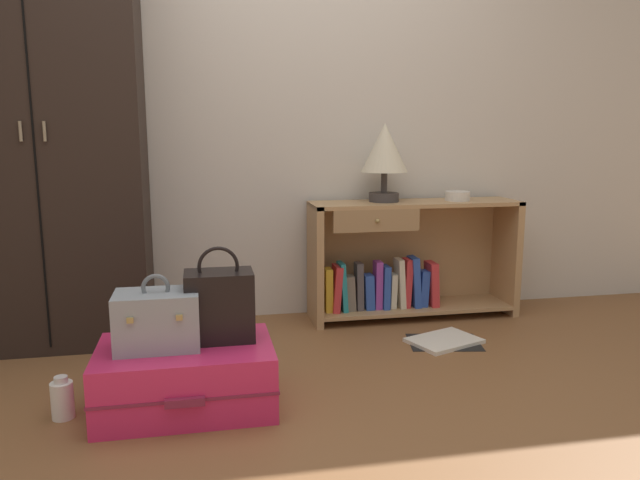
% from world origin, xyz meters
% --- Properties ---
extents(ground_plane, '(9.00, 9.00, 0.00)m').
position_xyz_m(ground_plane, '(0.00, 0.00, 0.00)').
color(ground_plane, brown).
extents(back_wall, '(6.40, 0.10, 2.60)m').
position_xyz_m(back_wall, '(0.00, 1.50, 1.30)').
color(back_wall, beige).
rests_on(back_wall, ground_plane).
extents(wardrobe, '(0.92, 0.47, 2.13)m').
position_xyz_m(wardrobe, '(-1.08, 1.20, 1.07)').
color(wardrobe, black).
rests_on(wardrobe, ground_plane).
extents(bookshelf, '(1.20, 0.33, 0.67)m').
position_xyz_m(bookshelf, '(0.79, 1.28, 0.32)').
color(bookshelf, tan).
rests_on(bookshelf, ground_plane).
extents(table_lamp, '(0.26, 0.26, 0.44)m').
position_xyz_m(table_lamp, '(0.67, 1.29, 0.96)').
color(table_lamp, '#3D3838').
rests_on(table_lamp, bookshelf).
extents(bowl, '(0.14, 0.14, 0.05)m').
position_xyz_m(bowl, '(1.09, 1.26, 0.70)').
color(bowl, silver).
rests_on(bowl, bookshelf).
extents(suitcase_large, '(0.68, 0.47, 0.25)m').
position_xyz_m(suitcase_large, '(-0.43, 0.30, 0.13)').
color(suitcase_large, '#DB2860').
rests_on(suitcase_large, ground_plane).
extents(train_case, '(0.31, 0.21, 0.29)m').
position_xyz_m(train_case, '(-0.53, 0.30, 0.36)').
color(train_case, '#8E99A3').
rests_on(train_case, suitcase_large).
extents(handbag, '(0.27, 0.17, 0.38)m').
position_xyz_m(handbag, '(-0.29, 0.35, 0.39)').
color(handbag, black).
rests_on(handbag, suitcase_large).
extents(bottle, '(0.08, 0.08, 0.16)m').
position_xyz_m(bottle, '(-0.89, 0.30, 0.08)').
color(bottle, white).
rests_on(bottle, ground_plane).
extents(open_book_on_floor, '(0.41, 0.35, 0.02)m').
position_xyz_m(open_book_on_floor, '(0.85, 0.80, 0.01)').
color(open_book_on_floor, white).
rests_on(open_book_on_floor, ground_plane).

